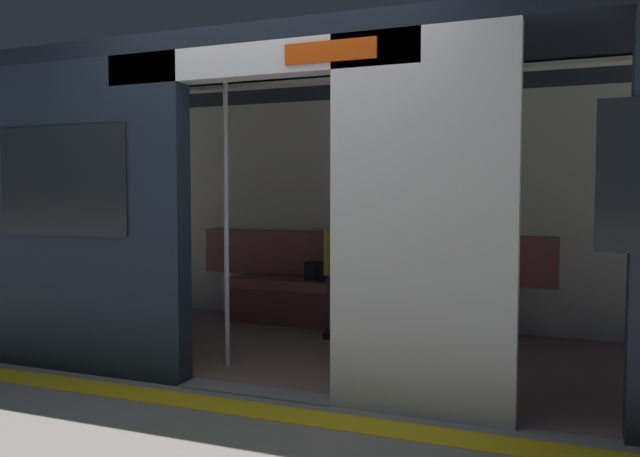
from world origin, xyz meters
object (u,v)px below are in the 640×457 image
at_px(handbag, 319,271).
at_px(bench_seat, 356,293).
at_px(train_car, 311,163).
at_px(person_seated, 351,259).
at_px(grab_pole_door, 226,219).
at_px(book, 399,283).

bearing_deg(handbag, bench_seat, 170.59).
height_order(train_car, bench_seat, train_car).
xyz_separation_m(train_car, bench_seat, (-0.08, -0.91, -1.17)).
relative_size(train_car, bench_seat, 2.47).
height_order(person_seated, handbag, person_seated).
relative_size(handbag, grab_pole_door, 0.12).
bearing_deg(grab_pole_door, person_seated, -105.80).
distance_m(train_car, person_seated, 1.21).
bearing_deg(train_car, handbag, -72.01).
bearing_deg(person_seated, bench_seat, -122.27).
xyz_separation_m(person_seated, grab_pole_door, (0.43, 1.53, 0.42)).
distance_m(train_car, book, 1.50).
bearing_deg(handbag, train_car, 107.99).
height_order(train_car, book, train_car).
bearing_deg(book, grab_pole_door, 45.42).
distance_m(handbag, book, 0.80).
xyz_separation_m(person_seated, book, (-0.43, -0.10, -0.21)).
height_order(bench_seat, grab_pole_door, grab_pole_door).
distance_m(person_seated, grab_pole_door, 1.64).
bearing_deg(person_seated, book, -166.99).
bearing_deg(book, bench_seat, -9.95).
distance_m(person_seated, handbag, 0.41).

